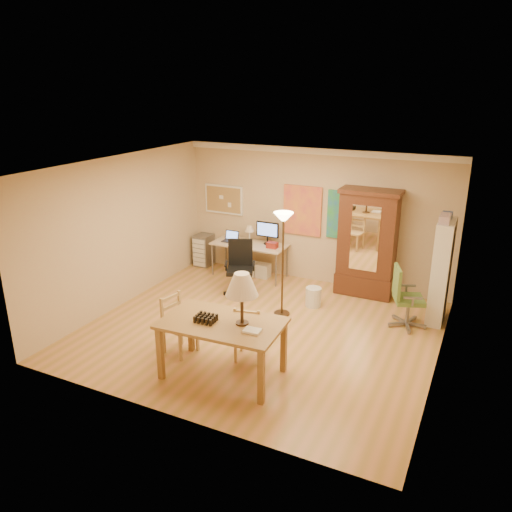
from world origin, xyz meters
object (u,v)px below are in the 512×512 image
at_px(armoire, 367,250).
at_px(bookshelf, 441,272).
at_px(office_chair_black, 240,280).
at_px(computer_desk, 252,256).
at_px(dining_table, 229,312).
at_px(office_chair_green, 405,311).

height_order(armoire, bookshelf, armoire).
relative_size(office_chair_black, bookshelf, 0.60).
bearing_deg(armoire, computer_desk, -178.00).
height_order(dining_table, office_chair_black, dining_table).
distance_m(armoire, bookshelf, 1.51).
xyz_separation_m(computer_desk, armoire, (2.38, 0.08, 0.46)).
bearing_deg(dining_table, office_chair_green, 53.70).
height_order(office_chair_green, armoire, armoire).
distance_m(dining_table, computer_desk, 3.88).
xyz_separation_m(dining_table, office_chair_green, (1.91, 2.60, -0.70)).
height_order(office_chair_black, armoire, armoire).
distance_m(office_chair_black, armoire, 2.47).
bearing_deg(office_chair_black, office_chair_green, -0.02).
relative_size(office_chair_green, armoire, 0.51).
relative_size(computer_desk, office_chair_green, 1.49).
height_order(dining_table, armoire, armoire).
bearing_deg(armoire, office_chair_black, -154.18).
relative_size(office_chair_black, armoire, 0.51).
bearing_deg(office_chair_green, armoire, 132.45).
relative_size(dining_table, computer_desk, 1.08).
bearing_deg(office_chair_black, armoire, 25.82).
height_order(computer_desk, office_chair_green, computer_desk).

